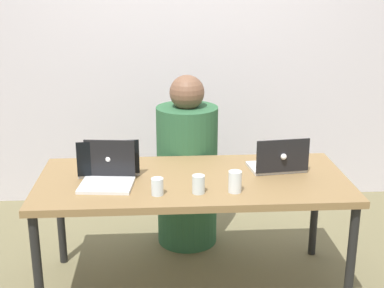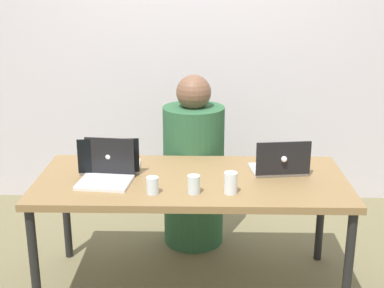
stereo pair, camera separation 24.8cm
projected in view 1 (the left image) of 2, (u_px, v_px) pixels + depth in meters
ground_plane at (193, 286)px, 3.28m from camera, size 12.00×12.00×0.00m
back_wall at (181, 48)px, 4.27m from camera, size 4.62×0.10×2.53m
desk at (193, 187)px, 3.08m from camera, size 1.78×0.79×0.71m
person_at_center at (187, 170)px, 3.69m from camera, size 0.50×0.50×1.20m
laptop_back_left at (109, 165)px, 3.13m from camera, size 0.37×0.27×0.22m
laptop_back_right at (278, 163)px, 3.17m from camera, size 0.34×0.27×0.21m
laptop_front_left at (108, 175)px, 2.96m from camera, size 0.31×0.29×0.23m
water_glass_right at (235, 183)px, 2.85m from camera, size 0.07×0.07×0.12m
water_glass_center at (198, 185)px, 2.84m from camera, size 0.07×0.07×0.10m
water_glass_left at (157, 188)px, 2.82m from camera, size 0.06×0.06×0.09m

